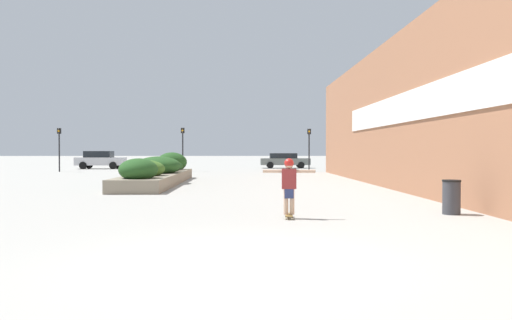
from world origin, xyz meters
The scene contains 12 objects.
ground_plane centered at (0.00, 0.00, 0.00)m, with size 300.00×300.00×0.00m, color #A3A099.
building_wall_right centered at (6.74, 14.18, 3.36)m, with size 0.67×34.87×6.71m.
planter_box centered at (-4.47, 18.23, 0.62)m, with size 2.33×12.35×1.61m.
skateboard centered at (1.10, 4.98, 0.07)m, with size 0.24×0.72×0.10m.
skateboarder centered at (1.10, 4.98, 0.96)m, with size 1.33×0.24×1.43m.
trash_bin centered at (5.55, 5.67, 0.47)m, with size 0.49×0.49×0.93m.
car_leftmost centered at (15.09, 39.93, 0.78)m, with size 4.57×1.98×1.46m.
car_center_left centered at (-13.50, 39.41, 0.87)m, with size 4.43×2.00×1.67m.
car_center_right centered at (3.92, 40.82, 0.77)m, with size 4.79×1.85×1.45m.
traffic_light_left centered at (-5.07, 33.47, 2.44)m, with size 0.28×0.30×3.59m.
traffic_light_right centered at (5.32, 33.25, 2.39)m, with size 0.28×0.30×3.51m.
traffic_light_far_left centered at (-14.95, 32.98, 2.40)m, with size 0.28×0.30×3.52m.
Camera 1 is at (-0.04, -7.59, 1.72)m, focal length 35.00 mm.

